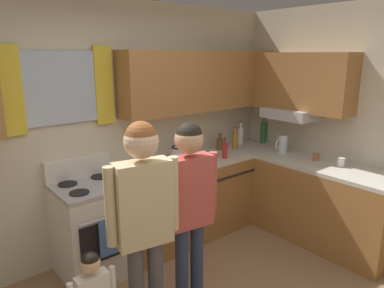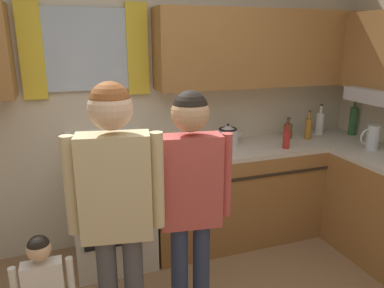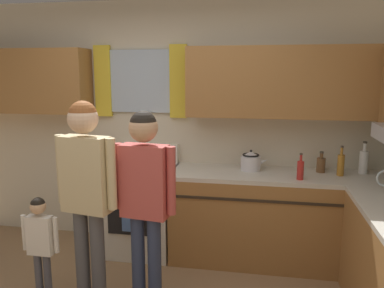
# 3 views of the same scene
# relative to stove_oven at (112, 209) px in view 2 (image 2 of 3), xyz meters

# --- Properties ---
(back_wall_unit) EXTENTS (4.60, 0.42, 2.60)m
(back_wall_unit) POSITION_rel_stove_oven_xyz_m (0.27, 0.27, 1.02)
(back_wall_unit) COLOR beige
(back_wall_unit) RESTS_ON ground
(kitchen_counter_run) EXTENTS (2.20, 2.13, 0.90)m
(kitchen_counter_run) POSITION_rel_stove_oven_xyz_m (1.76, -0.44, -0.02)
(kitchen_counter_run) COLOR #9E6B38
(kitchen_counter_run) RESTS_ON ground
(stove_oven) EXTENTS (0.64, 0.67, 1.10)m
(stove_oven) POSITION_rel_stove_oven_xyz_m (0.00, 0.00, 0.00)
(stove_oven) COLOR silver
(stove_oven) RESTS_ON ground
(bottle_oil_amber) EXTENTS (0.06, 0.06, 0.29)m
(bottle_oil_amber) POSITION_rel_stove_oven_xyz_m (1.94, 0.03, 0.54)
(bottle_oil_amber) COLOR #B27223
(bottle_oil_amber) RESTS_ON kitchen_counter_run
(bottle_milk_white) EXTENTS (0.08, 0.08, 0.31)m
(bottle_milk_white) POSITION_rel_stove_oven_xyz_m (2.17, 0.15, 0.55)
(bottle_milk_white) COLOR white
(bottle_milk_white) RESTS_ON kitchen_counter_run
(bottle_wine_green) EXTENTS (0.08, 0.08, 0.39)m
(bottle_wine_green) POSITION_rel_stove_oven_xyz_m (2.47, 0.02, 0.58)
(bottle_wine_green) COLOR #2D6633
(bottle_wine_green) RESTS_ON kitchen_counter_run
(bottle_sauce_red) EXTENTS (0.06, 0.06, 0.25)m
(bottle_sauce_red) POSITION_rel_stove_oven_xyz_m (1.55, -0.18, 0.53)
(bottle_sauce_red) COLOR red
(bottle_sauce_red) RESTS_ON kitchen_counter_run
(bottle_squat_brown) EXTENTS (0.08, 0.08, 0.21)m
(bottle_squat_brown) POSITION_rel_stove_oven_xyz_m (1.77, 0.13, 0.51)
(bottle_squat_brown) COLOR brown
(bottle_squat_brown) RESTS_ON kitchen_counter_run
(stovetop_kettle) EXTENTS (0.27, 0.20, 0.21)m
(stovetop_kettle) POSITION_rel_stove_oven_xyz_m (1.10, 0.09, 0.53)
(stovetop_kettle) COLOR silver
(stovetop_kettle) RESTS_ON kitchen_counter_run
(water_pitcher) EXTENTS (0.19, 0.11, 0.22)m
(water_pitcher) POSITION_rel_stove_oven_xyz_m (2.25, -0.46, 0.54)
(water_pitcher) COLOR silver
(water_pitcher) RESTS_ON kitchen_counter_run
(adult_holding_child) EXTENTS (0.51, 0.22, 1.66)m
(adult_holding_child) POSITION_rel_stove_oven_xyz_m (-0.09, -1.08, 0.58)
(adult_holding_child) COLOR #4C4C51
(adult_holding_child) RESTS_ON ground
(adult_in_plaid) EXTENTS (0.49, 0.21, 1.59)m
(adult_in_plaid) POSITION_rel_stove_oven_xyz_m (0.35, -1.02, 0.53)
(adult_in_plaid) COLOR #2D3856
(adult_in_plaid) RESTS_ON ground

